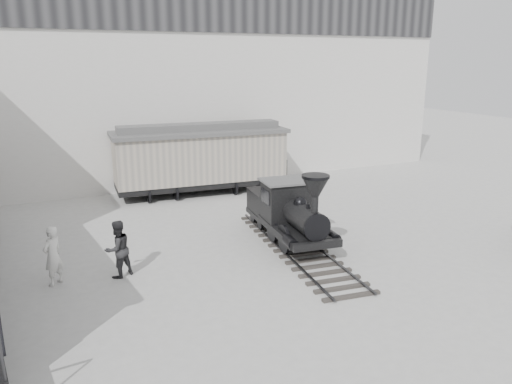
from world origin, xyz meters
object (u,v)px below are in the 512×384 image
locomotive (291,215)px  boxcar (201,157)px  visitor_a (53,256)px  visitor_b (118,249)px

locomotive → boxcar: boxcar is taller
locomotive → visitor_a: 8.21m
boxcar → visitor_a: boxcar is taller
visitor_a → visitor_b: size_ratio=1.01×
visitor_a → boxcar: bearing=-173.7°
boxcar → visitor_b: (-5.72, -8.64, -0.96)m
boxcar → visitor_a: size_ratio=4.80×
locomotive → visitor_a: locomotive is taller
visitor_a → visitor_b: 1.89m
visitor_b → visitor_a: bearing=-31.4°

